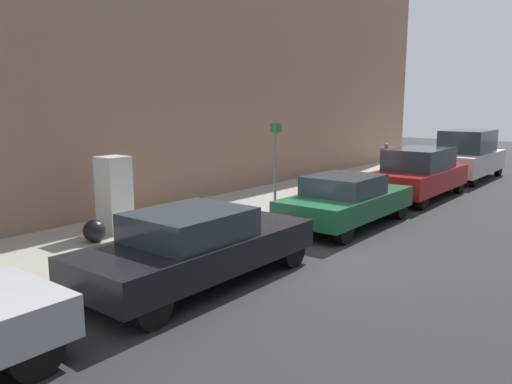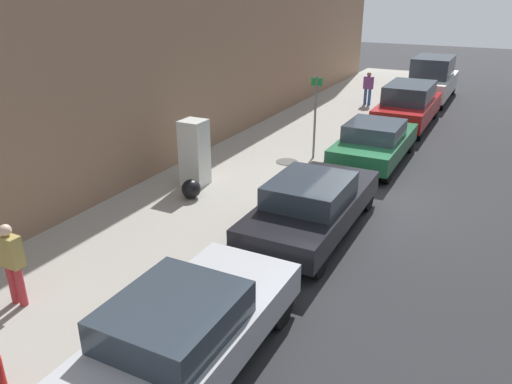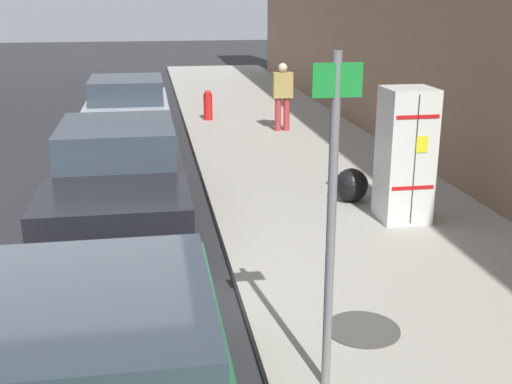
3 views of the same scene
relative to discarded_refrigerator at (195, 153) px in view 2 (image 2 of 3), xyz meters
name	(u,v)px [view 2 (image 2 of 3)]	position (x,y,z in m)	size (l,w,h in m)	color
ground_plane	(361,197)	(4.35, 1.53, -1.06)	(80.00, 80.00, 0.00)	#28282B
sidewalk_slab	(239,172)	(0.55, 1.53, -0.99)	(4.03, 44.00, 0.14)	#9E998E
building_facade_near	(149,6)	(-2.38, 1.53, 3.71)	(1.84, 39.60, 9.53)	#937056
discarded_refrigerator	(195,153)	(0.00, 0.00, 0.00)	(0.65, 0.66, 1.84)	silver
manhole_cover	(287,162)	(1.53, 2.91, -0.91)	(0.70, 0.70, 0.02)	#47443F
street_sign_post	(315,113)	(2.12, 3.71, 0.56)	(0.36, 0.07, 2.65)	slate
trash_bag	(191,189)	(0.45, -0.90, -0.67)	(0.51, 0.51, 0.51)	black
pedestrian_walking_far	(368,87)	(1.55, 12.23, -0.07)	(0.44, 0.22, 1.51)	#2D5193
pedestrian_standing_near	(11,260)	(0.41, -6.24, -0.05)	(0.44, 0.22, 1.54)	#B73338
parked_sedan_silver	(182,334)	(3.90, -6.24, -0.33)	(1.78, 4.47, 1.39)	silver
parked_sedan_dark	(312,204)	(3.90, -1.09, -0.34)	(1.84, 4.72, 1.38)	black
parked_sedan_green	(375,142)	(3.90, 4.47, -0.34)	(1.86, 4.43, 1.38)	#1E6038
parked_suv_red	(408,105)	(3.90, 9.68, -0.18)	(1.91, 4.88, 1.72)	red
parked_van_white	(431,79)	(3.90, 15.35, -0.01)	(1.97, 5.16, 2.12)	silver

